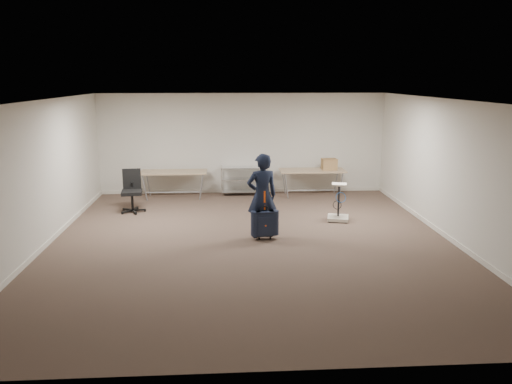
{
  "coord_description": "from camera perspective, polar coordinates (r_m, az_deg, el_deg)",
  "views": [
    {
      "loc": [
        -0.51,
        -9.47,
        3.2
      ],
      "look_at": [
        0.11,
        0.3,
        0.96
      ],
      "focal_mm": 35.0,
      "sensor_mm": 36.0,
      "label": 1
    }
  ],
  "objects": [
    {
      "name": "suitcase",
      "position": [
        10.09,
        1.0,
        -3.58
      ],
      "size": [
        0.38,
        0.24,
        1.0
      ],
      "color": "#151C30",
      "rests_on": "ground"
    },
    {
      "name": "wire_shelf",
      "position": [
        13.95,
        -1.47,
        1.48
      ],
      "size": [
        1.22,
        0.47,
        0.8
      ],
      "color": "silver",
      "rests_on": "ground"
    },
    {
      "name": "office_chair",
      "position": [
        12.56,
        -13.95,
        -0.79
      ],
      "size": [
        0.63,
        0.63,
        1.04
      ],
      "color": "black",
      "rests_on": "ground"
    },
    {
      "name": "equipment_cart",
      "position": [
        11.61,
        9.38,
        -2.14
      ],
      "size": [
        0.57,
        0.57,
        0.87
      ],
      "color": "beige",
      "rests_on": "ground"
    },
    {
      "name": "folding_table_left",
      "position": [
        13.72,
        -9.39,
        2.12
      ],
      "size": [
        1.8,
        0.75,
        0.73
      ],
      "color": "#9A835E",
      "rests_on": "ground"
    },
    {
      "name": "person",
      "position": [
        10.13,
        0.69,
        -0.43
      ],
      "size": [
        0.71,
        0.55,
        1.74
      ],
      "primitive_type": "imported",
      "rotation": [
        0.0,
        0.0,
        3.37
      ],
      "color": "black",
      "rests_on": "ground"
    },
    {
      "name": "room_shell",
      "position": [
        11.31,
        -0.91,
        -3.29
      ],
      "size": [
        8.0,
        9.0,
        9.0
      ],
      "color": "beige",
      "rests_on": "ground"
    },
    {
      "name": "ground",
      "position": [
        10.01,
        -0.53,
        -5.77
      ],
      "size": [
        9.0,
        9.0,
        0.0
      ],
      "primitive_type": "plane",
      "color": "#3F3026",
      "rests_on": "ground"
    },
    {
      "name": "folding_table_right",
      "position": [
        13.86,
        6.44,
        2.32
      ],
      "size": [
        1.8,
        0.75,
        0.73
      ],
      "color": "#9A835E",
      "rests_on": "ground"
    },
    {
      "name": "cardboard_box",
      "position": [
        13.94,
        8.36,
        3.17
      ],
      "size": [
        0.42,
        0.33,
        0.3
      ],
      "primitive_type": "cube",
      "rotation": [
        0.0,
        0.0,
        0.06
      ],
      "color": "olive",
      "rests_on": "folding_table_right"
    }
  ]
}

